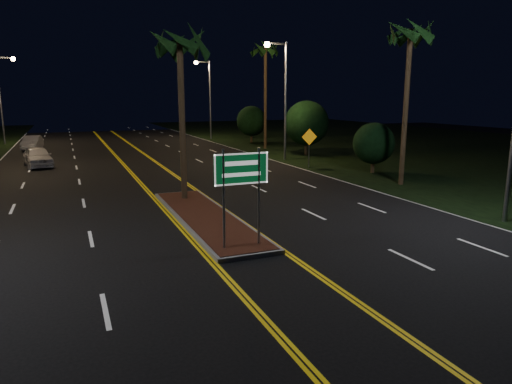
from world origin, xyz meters
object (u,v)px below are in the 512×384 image
shrub_mid (307,123)px  warning_sign (309,142)px  car_far (32,142)px  streetlight_right_mid (281,87)px  car_near (38,155)px  median_island (205,217)px  highway_sign (241,178)px  shrub_far (251,121)px  shrub_near (374,143)px  palm_right_near (411,34)px  streetlight_left_far (3,90)px  streetlight_right_far (207,90)px  palm_median (180,43)px  palm_right_far (266,51)px

shrub_mid → warning_sign: size_ratio=1.69×
car_far → streetlight_right_mid: bearing=-32.8°
streetlight_right_mid → warning_sign: bearing=-87.5°
car_near → warning_sign: 19.42m
median_island → shrub_mid: size_ratio=2.22×
highway_sign → shrub_far: shrub_far is taller
median_island → shrub_near: (13.50, 7.00, 1.86)m
palm_right_near → shrub_far: (1.30, 26.00, -5.88)m
palm_right_near → streetlight_left_far: bearing=124.2°
streetlight_right_mid → car_far: (-18.63, 15.50, -4.89)m
median_island → streetlight_right_far: (10.61, 35.00, 5.57)m
streetlight_right_far → warning_sign: 24.56m
streetlight_right_mid → palm_right_near: palm_right_near is taller
highway_sign → streetlight_right_mid: 22.18m
shrub_mid → warning_sign: (-3.20, -6.26, -0.93)m
palm_median → shrub_near: (13.50, 3.50, -5.33)m
shrub_far → car_near: size_ratio=0.78×
palm_median → shrub_far: bearing=61.6°
highway_sign → palm_right_near: 15.55m
highway_sign → palm_median: size_ratio=0.39×
shrub_far → highway_sign: bearing=-112.6°
highway_sign → palm_right_far: palm_right_far is taller
median_island → palm_median: 8.00m
streetlight_left_far → shrub_near: 38.67m
palm_median → palm_right_far: 23.40m
shrub_near → median_island: bearing=-152.6°
median_island → palm_right_near: bearing=13.5°
palm_right_far → palm_right_near: bearing=-90.9°
shrub_far → palm_right_near: bearing=-92.9°
median_island → palm_right_near: 15.21m
streetlight_right_far → shrub_near: streetlight_right_far is taller
streetlight_left_far → streetlight_right_far: same height
streetlight_right_far → shrub_near: 28.39m
warning_sign → highway_sign: bearing=-121.8°
car_near → median_island: bearing=-78.8°
streetlight_left_far → highway_sign: bearing=-75.6°
streetlight_left_far → streetlight_right_mid: 30.57m
median_island → streetlight_right_far: streetlight_right_far is taller
streetlight_right_far → palm_right_near: bearing=-86.6°
warning_sign → car_far: bearing=137.7°
streetlight_right_mid → shrub_mid: size_ratio=1.95×
streetlight_right_mid → streetlight_right_far: 20.00m
shrub_near → shrub_far: size_ratio=0.83×
streetlight_right_mid → shrub_near: (2.89, -8.00, -3.71)m
streetlight_left_far → car_near: streetlight_left_far is taller
palm_right_near → palm_right_far: palm_right_far is taller
streetlight_right_mid → streetlight_right_far: bearing=90.0°
streetlight_right_mid → car_near: streetlight_right_mid is taller
streetlight_left_far → palm_right_near: palm_right_near is taller
streetlight_right_far → palm_right_far: palm_right_far is taller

